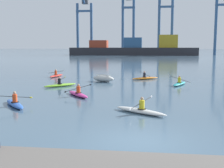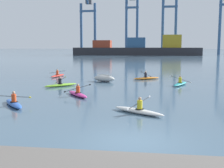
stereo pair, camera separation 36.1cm
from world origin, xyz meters
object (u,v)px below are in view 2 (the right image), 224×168
object	(u,v)px
container_barge	(138,49)
kayak_magenta	(78,94)
kayak_blue	(14,103)
gantry_crane_west	(88,19)
gantry_crane_east_mid	(170,16)
kayak_lime	(61,85)
capsized_dinghy	(104,78)
gantry_crane_west_mid	(132,18)
kayak_red	(58,75)
kayak_teal	(180,83)
kayak_white	(138,110)
kayak_orange	(146,78)

from	to	relation	value
container_barge	kayak_magenta	bearing A→B (deg)	-89.80
kayak_blue	gantry_crane_west	bearing A→B (deg)	100.19
gantry_crane_east_mid	kayak_blue	size ratio (longest dim) A/B	11.63
container_barge	kayak_lime	distance (m)	98.61
capsized_dinghy	kayak_blue	size ratio (longest dim) A/B	0.93
container_barge	kayak_lime	bearing A→B (deg)	-91.48
gantry_crane_west_mid	kayak_lime	world-z (taller)	gantry_crane_west_mid
kayak_red	kayak_teal	bearing A→B (deg)	-23.08
kayak_white	kayak_blue	distance (m)	8.09
kayak_red	kayak_magenta	xyz separation A→B (m)	(6.05, -13.53, 0.00)
kayak_lime	kayak_blue	distance (m)	9.13
container_barge	kayak_magenta	distance (m)	103.53
capsized_dinghy	kayak_teal	size ratio (longest dim) A/B	0.84
kayak_white	kayak_magenta	bearing A→B (deg)	133.10
container_barge	kayak_teal	size ratio (longest dim) A/B	15.89
gantry_crane_west_mid	kayak_white	world-z (taller)	gantry_crane_west_mid
kayak_orange	kayak_blue	xyz separation A→B (m)	(-8.11, -16.18, 0.00)
gantry_crane_east_mid	capsized_dinghy	size ratio (longest dim) A/B	12.49
gantry_crane_east_mid	kayak_magenta	size ratio (longest dim) A/B	11.34
gantry_crane_east_mid	gantry_crane_west_mid	bearing A→B (deg)	171.52
capsized_dinghy	kayak_teal	xyz separation A→B (m)	(7.84, -1.82, -0.18)
container_barge	gantry_crane_east_mid	size ratio (longest dim) A/B	1.52
gantry_crane_west	container_barge	bearing A→B (deg)	-21.25
container_barge	capsized_dinghy	world-z (taller)	container_barge
kayak_red	kayak_white	distance (m)	21.73
container_barge	kayak_blue	distance (m)	107.74
kayak_red	kayak_blue	distance (m)	17.95
gantry_crane_west_mid	kayak_orange	bearing A→B (deg)	-85.05
gantry_crane_east_mid	kayak_red	distance (m)	103.67
gantry_crane_west	gantry_crane_west_mid	xyz separation A→B (m)	(20.07, 3.80, 0.64)
kayak_white	kayak_red	bearing A→B (deg)	120.28
kayak_teal	gantry_crane_west	bearing A→B (deg)	107.16
gantry_crane_west_mid	gantry_crane_east_mid	xyz separation A→B (m)	(17.08, -2.55, 0.26)
gantry_crane_west_mid	kayak_lime	xyz separation A→B (m)	(1.15, -111.59, -16.76)
gantry_crane_west_mid	kayak_magenta	bearing A→B (deg)	-88.01
kayak_lime	kayak_teal	distance (m)	11.56
kayak_teal	kayak_blue	bearing A→B (deg)	-134.90
gantry_crane_east_mid	kayak_teal	xyz separation A→B (m)	(-4.63, -106.62, -17.02)
kayak_lime	kayak_magenta	size ratio (longest dim) A/B	0.93
gantry_crane_west_mid	kayak_teal	size ratio (longest dim) A/B	9.86
gantry_crane_east_mid	kayak_lime	xyz separation A→B (m)	(-15.93, -109.05, -17.02)
capsized_dinghy	kayak_lime	size ratio (longest dim) A/B	0.98
gantry_crane_west	kayak_blue	distance (m)	119.89
capsized_dinghy	gantry_crane_east_mid	bearing A→B (deg)	83.22
capsized_dinghy	kayak_orange	bearing A→B (deg)	32.28
gantry_crane_east_mid	capsized_dinghy	xyz separation A→B (m)	(-12.46, -104.80, -16.84)
kayak_teal	kayak_lime	bearing A→B (deg)	-167.91
kayak_white	gantry_crane_west_mid	bearing A→B (deg)	94.21
container_barge	kayak_blue	xyz separation A→B (m)	(-2.76, -107.68, -2.47)
gantry_crane_west_mid	kayak_red	xyz separation A→B (m)	(-2.00, -103.01, -16.76)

